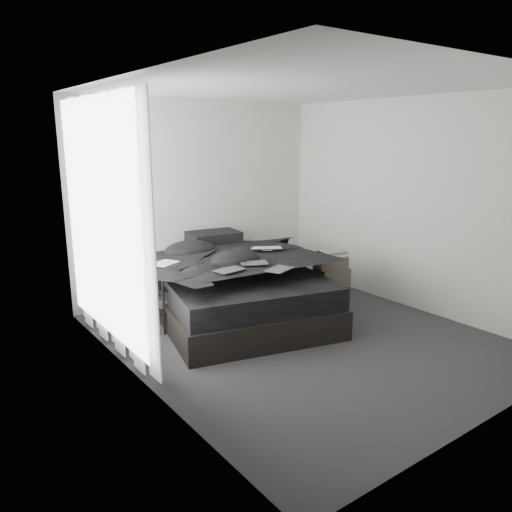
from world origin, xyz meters
TOP-DOWN VIEW (x-y plane):
  - floor at (0.00, 0.00)m, footprint 3.60×4.20m
  - ceiling at (0.00, 0.00)m, footprint 3.60×4.20m
  - wall_back at (0.00, 2.10)m, footprint 3.60×0.01m
  - wall_front at (0.00, -2.10)m, footprint 3.60×0.01m
  - wall_left at (-1.80, 0.00)m, footprint 0.01×4.20m
  - wall_right at (1.80, 0.00)m, footprint 0.01×4.20m
  - window_left at (-1.78, 0.90)m, footprint 0.02×2.00m
  - curtain_left at (-1.73, 0.90)m, footprint 0.06×2.12m
  - bed at (-0.20, 0.95)m, footprint 2.30×2.72m
  - mattress at (-0.20, 0.95)m, footprint 2.22×2.64m
  - duvet at (-0.22, 0.89)m, footprint 2.18×2.38m
  - pillow_lower at (-0.04, 1.85)m, footprint 0.81×0.64m
  - pillow_upper at (0.03, 1.81)m, footprint 0.72×0.55m
  - laptop at (0.23, 0.90)m, footprint 0.45×0.41m
  - comic_a at (-0.63, 0.40)m, footprint 0.32×0.24m
  - comic_b at (-0.26, 0.49)m, footprint 0.35×0.31m
  - comic_c at (-0.20, 0.12)m, footprint 0.35×0.29m
  - side_stand at (-1.05, 1.11)m, footprint 0.50×0.50m
  - papers at (-1.04, 1.10)m, footprint 0.35×0.32m
  - floor_books at (-1.08, 0.64)m, footprint 0.15×0.20m
  - box_lower at (0.93, 0.49)m, footprint 0.48×0.42m
  - box_mid at (0.94, 0.48)m, footprint 0.44×0.38m
  - box_upper at (0.93, 0.49)m, footprint 0.44×0.40m
  - art_book_white at (0.93, 0.49)m, footprint 0.37×0.33m
  - art_book_snake at (0.94, 0.48)m, footprint 0.34×0.29m

SIDE VIEW (x-z plane):
  - floor at x=0.00m, z-range -0.01..0.01m
  - floor_books at x=-1.08m, z-range 0.00..0.13m
  - box_lower at x=0.93m, z-range 0.00..0.30m
  - bed at x=-0.20m, z-range 0.00..0.32m
  - side_stand at x=-1.05m, z-range 0.00..0.75m
  - box_mid at x=0.94m, z-range 0.30..0.53m
  - mattress at x=-0.20m, z-range 0.32..0.57m
  - box_upper at x=0.93m, z-range 0.53..0.69m
  - pillow_lower at x=-0.04m, z-range 0.57..0.73m
  - art_book_white at x=0.93m, z-range 0.69..0.72m
  - duvet at x=-0.22m, z-range 0.57..0.85m
  - art_book_snake at x=0.94m, z-range 0.72..0.75m
  - papers at x=-1.04m, z-range 0.75..0.76m
  - pillow_upper at x=0.03m, z-range 0.73..0.88m
  - comic_a at x=-0.63m, z-range 0.85..0.86m
  - comic_b at x=-0.26m, z-range 0.86..0.87m
  - laptop at x=0.23m, z-range 0.85..0.88m
  - comic_c at x=-0.20m, z-range 0.86..0.87m
  - curtain_left at x=-1.73m, z-range 0.04..2.52m
  - wall_back at x=0.00m, z-range 0.00..2.60m
  - wall_front at x=0.00m, z-range 0.00..2.60m
  - wall_left at x=-1.80m, z-range 0.00..2.60m
  - wall_right at x=1.80m, z-range 0.00..2.60m
  - window_left at x=-1.78m, z-range 0.20..2.50m
  - ceiling at x=0.00m, z-range 2.60..2.60m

